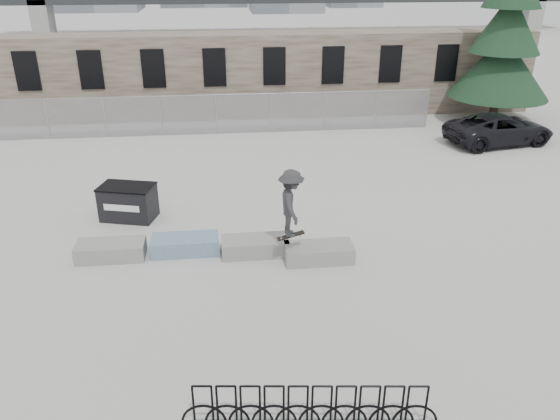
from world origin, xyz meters
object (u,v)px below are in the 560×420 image
at_px(planter_center_left, 185,244).
at_px(suv, 499,129).
at_px(bike_rack, 310,405).
at_px(planter_offset, 319,252).
at_px(spruce_tree, 506,36).
at_px(skateboarder, 291,204).
at_px(dumpster, 128,202).
at_px(planter_far_left, 111,250).
at_px(planter_center_right, 255,245).

bearing_deg(planter_center_left, suv, 32.63).
xyz_separation_m(planter_center_left, bike_rack, (2.70, -7.08, 0.17)).
height_order(planter_offset, bike_rack, bike_rack).
height_order(spruce_tree, skateboarder, spruce_tree).
bearing_deg(suv, dumpster, 101.38).
bearing_deg(planter_offset, planter_far_left, 172.41).
bearing_deg(bike_rack, dumpster, 115.88).
distance_m(planter_center_right, suv, 15.70).
relative_size(planter_center_left, suv, 0.38).
bearing_deg(skateboarder, planter_offset, -82.22).
xyz_separation_m(bike_rack, suv, (11.82, 16.37, 0.29)).
distance_m(planter_far_left, planter_center_left, 2.18).
distance_m(planter_center_right, planter_offset, 1.94).
relative_size(planter_offset, spruce_tree, 0.17).
height_order(planter_center_left, bike_rack, bike_rack).
distance_m(planter_center_left, dumpster, 3.34).
distance_m(planter_offset, dumpster, 6.97).
bearing_deg(skateboarder, planter_far_left, 77.95).
bearing_deg(skateboarder, bike_rack, 174.52).
xyz_separation_m(planter_far_left, skateboarder, (5.27, -0.96, 1.67)).
bearing_deg(suv, planter_center_right, 117.23).
xyz_separation_m(planter_center_left, suv, (14.51, 9.29, 0.45)).
relative_size(dumpster, skateboarder, 0.98).
relative_size(planter_offset, skateboarder, 0.96).
bearing_deg(planter_center_right, planter_center_left, 171.34).
distance_m(planter_center_left, planter_center_right, 2.13).
xyz_separation_m(bike_rack, spruce_tree, (13.35, 20.10, 4.09)).
bearing_deg(planter_far_left, spruce_tree, 35.80).
height_order(planter_offset, suv, suv).
distance_m(planter_center_left, suv, 17.24).
relative_size(planter_center_right, suv, 0.38).
bearing_deg(planter_center_right, skateboarder, -37.63).
bearing_deg(spruce_tree, planter_offset, -130.90).
relative_size(planter_offset, suv, 0.38).
bearing_deg(suv, planter_offset, 123.54).
distance_m(spruce_tree, suv, 5.54).
distance_m(dumpster, suv, 17.82).
distance_m(bike_rack, skateboarder, 6.20).
relative_size(planter_center_left, dumpster, 0.98).
bearing_deg(planter_center_right, planter_offset, -18.38).
distance_m(suv, skateboarder, 15.48).
bearing_deg(planter_center_right, spruce_tree, 43.75).
height_order(planter_far_left, planter_offset, same).
bearing_deg(skateboarder, dumpster, 52.28).
bearing_deg(suv, planter_far_left, 108.87).
bearing_deg(planter_offset, dumpster, 149.13).
height_order(bike_rack, spruce_tree, spruce_tree).
bearing_deg(planter_far_left, dumpster, 86.78).
distance_m(planter_center_left, spruce_tree, 21.10).
height_order(planter_center_right, spruce_tree, spruce_tree).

